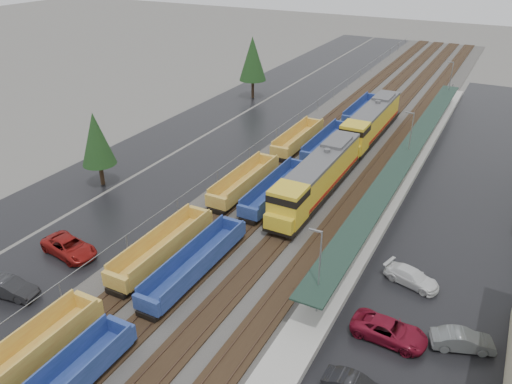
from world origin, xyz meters
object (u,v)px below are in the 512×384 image
parked_car_west_c (69,247)px  parked_car_east_e (463,341)px  parked_car_west_b (10,288)px  locomotive_trail (371,122)px  well_string_yellow (163,248)px  well_string_blue (241,222)px  parked_car_east_c (412,277)px  locomotive_lead (317,178)px  parked_car_east_b (389,331)px

parked_car_west_c → parked_car_east_e: bearing=-73.6°
parked_car_west_b → parked_car_east_e: 35.78m
locomotive_trail → parked_car_west_c: bearing=-111.0°
parked_car_west_c → well_string_yellow: bearing=-57.7°
well_string_yellow → well_string_blue: (4.00, 7.51, -0.04)m
locomotive_trail → well_string_yellow: 39.47m
well_string_blue → parked_car_west_c: (-12.18, -11.08, -0.29)m
locomotive_trail → well_string_blue: bearing=-97.3°
parked_car_east_c → parked_car_east_e: size_ratio=1.07×
parked_car_west_b → well_string_yellow: bearing=-47.2°
locomotive_lead → parked_car_west_c: bearing=-127.3°
parked_car_east_b → parked_car_west_c: bearing=99.1°
parked_car_west_c → locomotive_trail: bearing=-12.3°
parked_car_west_c → parked_car_west_b: bearing=-169.1°
locomotive_trail → parked_car_west_c: size_ratio=3.67×
locomotive_lead → parked_car_east_e: size_ratio=4.86×
locomotive_lead → well_string_blue: bearing=-111.6°
well_string_blue → parked_car_west_b: bearing=-123.9°
well_string_yellow → parked_car_west_b: (-7.93, -10.24, -0.37)m
parked_car_east_b → well_string_blue: bearing=68.0°
well_string_blue → parked_car_west_c: 16.47m
locomotive_trail → well_string_blue: 31.41m
locomotive_trail → parked_car_east_b: 41.32m
locomotive_trail → parked_car_west_b: 51.43m
parked_car_west_b → parked_car_east_c: size_ratio=1.00×
locomotive_trail → well_string_yellow: size_ratio=0.29×
locomotive_trail → well_string_yellow: (-8.00, -38.63, -1.43)m
parked_car_west_b → parked_car_east_e: parked_car_west_b is taller
parked_car_west_b → well_string_blue: bearing=-43.4°
well_string_blue → parked_car_west_b: (-11.93, -17.76, -0.33)m
locomotive_lead → parked_car_east_c: (13.11, -10.69, -1.90)m
locomotive_lead → parked_car_east_b: size_ratio=3.87×
parked_car_west_c → parked_car_east_c: bearing=-61.5°
well_string_yellow → parked_car_east_b: bearing=-1.4°
well_string_blue → well_string_yellow: bearing=-118.0°
well_string_blue → locomotive_lead: bearing=68.4°
locomotive_trail → parked_car_east_b: size_ratio=3.87×
locomotive_lead → locomotive_trail: bearing=90.0°
well_string_yellow → well_string_blue: well_string_yellow is taller
locomotive_lead → parked_car_east_b: bearing=-54.2°
well_string_yellow → parked_car_west_c: 8.93m
well_string_blue → parked_car_west_c: well_string_blue is taller
parked_car_east_b → locomotive_lead: bearing=39.0°
well_string_yellow → parked_car_east_c: size_ratio=15.70×
locomotive_lead → locomotive_trail: 21.00m
parked_car_west_b → parked_car_east_b: 30.61m
locomotive_lead → parked_car_west_b: (-15.93, -27.87, -1.80)m
well_string_yellow → parked_car_west_c: size_ratio=12.70×
locomotive_lead → parked_car_east_b: (13.10, -18.15, -1.81)m
parked_car_east_c → parked_car_east_e: (4.92, -5.92, 0.04)m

